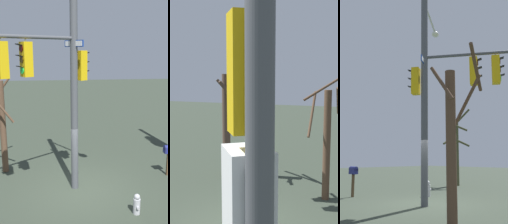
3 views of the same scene
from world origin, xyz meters
The scene contains 4 objects.
ground_plane centered at (0.00, 0.00, 0.00)m, with size 80.00×80.00×0.00m, color #333C30.
main_signal_pole_assembly centered at (0.13, -0.59, 4.94)m, with size 3.23×5.03×8.86m.
fire_hydrant centered at (1.77, 1.71, 0.34)m, with size 0.38×0.24×0.73m.
bare_tree_behind_pole centered at (-2.20, -3.29, 2.29)m, with size 1.42×1.62×4.64m.
Camera 1 is at (9.96, -1.08, 5.51)m, focal length 44.39 mm.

